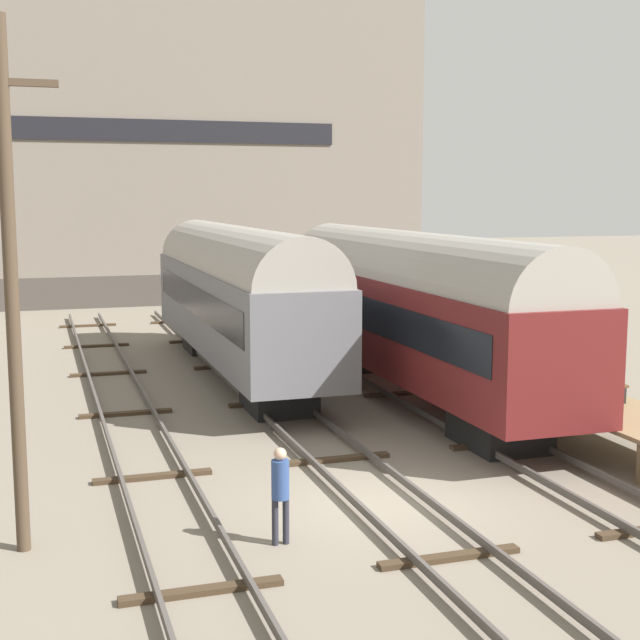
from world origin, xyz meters
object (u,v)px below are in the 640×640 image
object	(u,v)px
utility_pole	(11,283)
bench	(599,384)
train_car_maroon	(414,305)
person_worker	(280,486)
train_car_grey	(237,292)

from	to	relation	value
utility_pole	bench	bearing A→B (deg)	11.78
train_car_maroon	bench	xyz separation A→B (m)	(2.56, -5.76, -1.43)
bench	utility_pole	distance (m)	14.45
utility_pole	person_worker	bearing A→B (deg)	-14.59
train_car_maroon	person_worker	bearing A→B (deg)	-125.01
train_car_grey	utility_pole	distance (m)	15.57
train_car_grey	person_worker	bearing A→B (deg)	-99.77
train_car_maroon	train_car_grey	world-z (taller)	train_car_grey
train_car_grey	utility_pole	xyz separation A→B (m)	(-6.95, -13.81, 1.80)
train_car_grey	person_worker	world-z (taller)	train_car_grey
bench	person_worker	distance (m)	10.24
train_car_maroon	person_worker	xyz separation A→B (m)	(-6.85, -9.78, -1.84)
train_car_maroon	train_car_grey	bearing A→B (deg)	129.59
train_car_maroon	bench	world-z (taller)	train_car_maroon
train_car_grey	bench	size ratio (longest dim) A/B	11.67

